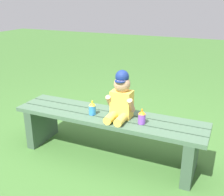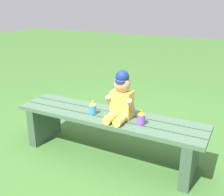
# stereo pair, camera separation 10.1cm
# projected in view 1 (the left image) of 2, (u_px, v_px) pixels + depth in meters

# --- Properties ---
(ground_plane) EXTENTS (16.00, 16.00, 0.00)m
(ground_plane) POSITION_uv_depth(u_px,v_px,m) (108.00, 156.00, 2.48)
(ground_plane) COLOR #3D6B2D
(park_bench) EXTENTS (1.68, 0.39, 0.41)m
(park_bench) POSITION_uv_depth(u_px,v_px,m) (108.00, 128.00, 2.38)
(park_bench) COLOR #47664C
(park_bench) RESTS_ON ground_plane
(child_figure) EXTENTS (0.23, 0.27, 0.40)m
(child_figure) POSITION_uv_depth(u_px,v_px,m) (121.00, 98.00, 2.22)
(child_figure) COLOR #F2C64C
(child_figure) RESTS_ON park_bench
(sippy_cup_left) EXTENTS (0.06, 0.06, 0.12)m
(sippy_cup_left) POSITION_uv_depth(u_px,v_px,m) (92.00, 108.00, 2.33)
(sippy_cup_left) COLOR #338CE5
(sippy_cup_left) RESTS_ON park_bench
(sippy_cup_right) EXTENTS (0.06, 0.06, 0.12)m
(sippy_cup_right) POSITION_uv_depth(u_px,v_px,m) (142.00, 117.00, 2.16)
(sippy_cup_right) COLOR #8C4CCC
(sippy_cup_right) RESTS_ON park_bench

